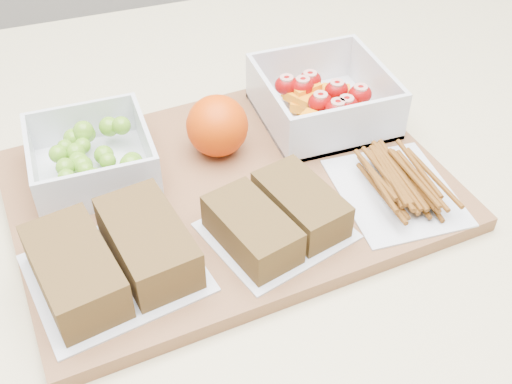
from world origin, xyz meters
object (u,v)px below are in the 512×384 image
(orange, at_px, (217,126))
(pretzel_bag, at_px, (397,182))
(sandwich_bag_center, at_px, (277,218))
(fruit_container, at_px, (323,101))
(sandwich_bag_left, at_px, (112,257))
(cutting_board, at_px, (231,190))
(grape_container, at_px, (92,157))

(orange, xyz_separation_m, pretzel_bag, (0.14, -0.12, -0.02))
(sandwich_bag_center, xyz_separation_m, pretzel_bag, (0.13, 0.01, -0.00))
(fruit_container, bearing_deg, sandwich_bag_left, -149.62)
(cutting_board, height_order, fruit_container, fruit_container)
(cutting_board, bearing_deg, pretzel_bag, -29.11)
(grape_container, height_order, pretzel_bag, grape_container)
(pretzel_bag, bearing_deg, orange, 139.96)
(cutting_board, distance_m, sandwich_bag_center, 0.08)
(grape_container, bearing_deg, sandwich_bag_left, -91.69)
(cutting_board, distance_m, orange, 0.07)
(orange, relative_size, pretzel_bag, 0.48)
(cutting_board, xyz_separation_m, sandwich_bag_left, (-0.13, -0.08, 0.03))
(grape_container, distance_m, fruit_container, 0.26)
(sandwich_bag_center, bearing_deg, fruit_container, 53.50)
(sandwich_bag_left, bearing_deg, sandwich_bag_center, 0.59)
(grape_container, distance_m, orange, 0.13)
(fruit_container, bearing_deg, cutting_board, -150.67)
(cutting_board, relative_size, grape_container, 3.61)
(sandwich_bag_left, distance_m, pretzel_bag, 0.28)
(fruit_container, distance_m, orange, 0.13)
(sandwich_bag_left, xyz_separation_m, pretzel_bag, (0.28, 0.01, -0.01))
(pretzel_bag, bearing_deg, grape_container, 154.96)
(fruit_container, bearing_deg, pretzel_bag, -82.92)
(fruit_container, relative_size, orange, 2.10)
(sandwich_bag_left, bearing_deg, fruit_container, 30.38)
(grape_container, bearing_deg, fruit_container, 2.77)
(orange, distance_m, pretzel_bag, 0.19)
(fruit_container, relative_size, sandwich_bag_center, 0.93)
(orange, relative_size, sandwich_bag_center, 0.45)
(grape_container, distance_m, sandwich_bag_left, 0.14)
(orange, bearing_deg, sandwich_bag_center, -83.37)
(cutting_board, xyz_separation_m, sandwich_bag_center, (0.02, -0.08, 0.03))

